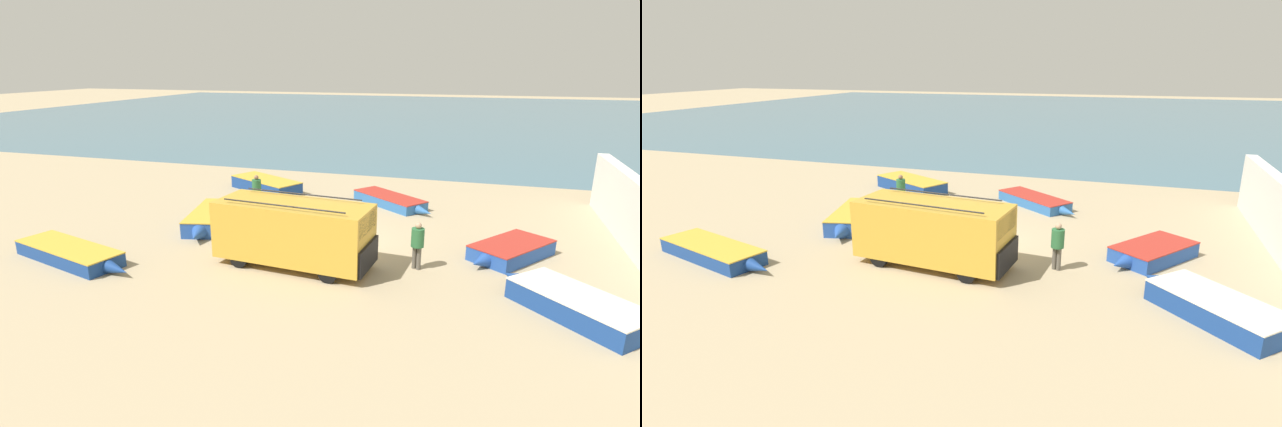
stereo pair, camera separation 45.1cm
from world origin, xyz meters
TOP-DOWN VIEW (x-y plane):
  - ground_plane at (0.00, 0.00)m, footprint 200.00×200.00m
  - sea_water at (0.00, 52.00)m, footprint 120.00×80.00m
  - parked_van at (-0.55, -2.86)m, footprint 5.56×2.54m
  - fishing_rowboat_0 at (1.38, 5.70)m, footprint 4.30×3.63m
  - fishing_rowboat_1 at (-5.47, 0.13)m, footprint 2.42×4.74m
  - fishing_rowboat_2 at (-5.84, 6.69)m, footprint 5.04×3.45m
  - fishing_rowboat_3 at (6.63, 0.07)m, footprint 3.17×3.67m
  - fishing_rowboat_4 at (8.12, -3.88)m, footprint 3.95×3.90m
  - fishing_rowboat_5 at (-8.23, -4.86)m, footprint 5.46×2.54m
  - fisherman_0 at (3.53, -1.94)m, footprint 0.44×0.44m
  - fisherman_1 at (-4.70, 3.23)m, footprint 0.43×0.43m

SIDE VIEW (x-z plane):
  - ground_plane at x=0.00m, z-range 0.00..0.00m
  - sea_water at x=0.00m, z-range 0.00..0.01m
  - fishing_rowboat_0 at x=1.38m, z-range 0.00..0.49m
  - fishing_rowboat_5 at x=-8.23m, z-range 0.00..0.53m
  - fishing_rowboat_3 at x=6.63m, z-range 0.00..0.56m
  - fishing_rowboat_4 at x=8.12m, z-range 0.00..0.63m
  - fishing_rowboat_2 at x=-5.84m, z-range 0.00..0.67m
  - fishing_rowboat_1 at x=-5.47m, z-range 0.00..0.68m
  - fisherman_1 at x=-4.70m, z-range 0.16..1.81m
  - fisherman_0 at x=3.53m, z-range 0.16..1.83m
  - parked_van at x=-0.55m, z-range 0.05..2.43m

